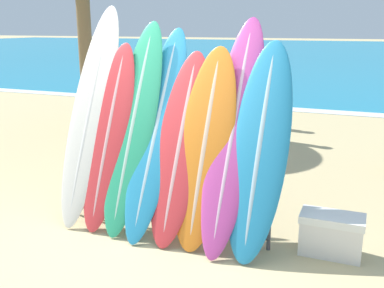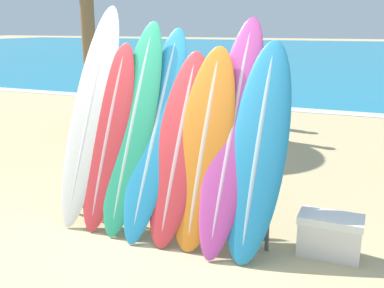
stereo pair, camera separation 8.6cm
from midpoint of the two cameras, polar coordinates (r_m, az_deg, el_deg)
name	(u,v)px [view 2 (the right image)]	position (r m, az deg, el deg)	size (l,w,h in m)	color
ground_plane	(127,248)	(4.75, -7.71, -12.92)	(160.00, 160.00, 0.00)	tan
ocean_water	(357,52)	(41.48, 20.24, 10.87)	(120.00, 60.00, 0.01)	teal
surfboard_rack	(163,194)	(4.91, -3.16, -6.38)	(2.35, 0.04, 0.78)	#47474C
surfboard_slot_0	(91,113)	(5.34, -12.28, 3.93)	(0.51, 1.19, 2.45)	silver
surfboard_slot_1	(109,134)	(5.14, -10.04, 1.20)	(0.49, 0.97, 2.03)	red
surfboard_slot_2	(133,125)	(5.03, -6.98, 2.45)	(0.51, 1.16, 2.27)	#289E70
surfboard_slot_3	(156,130)	(4.92, -4.09, 1.80)	(0.49, 1.30, 2.19)	teal
surfboard_slot_4	(179,146)	(4.74, -1.15, -0.20)	(0.53, 1.04, 1.95)	red
surfboard_slot_5	(204,146)	(4.63, 2.04, -0.20)	(0.59, 0.97, 2.00)	orange
surfboard_slot_6	(232,131)	(4.61, 5.67, 1.64)	(0.50, 1.37, 2.31)	#B23D8E
surfboard_slot_7	(259,147)	(4.48, 8.99, -0.43)	(0.57, 1.10, 2.08)	teal
person_near_water	(257,94)	(9.03, 8.55, 6.32)	(0.28, 0.23, 1.64)	#846047
person_mid_beach	(247,84)	(10.26, 7.25, 7.60)	(0.29, 0.28, 1.71)	beige
person_far_right	(112,100)	(8.59, -9.83, 5.48)	(0.26, 0.21, 1.54)	beige
cooler_box	(330,235)	(4.70, 17.60, -10.98)	(0.61, 0.33, 0.42)	silver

